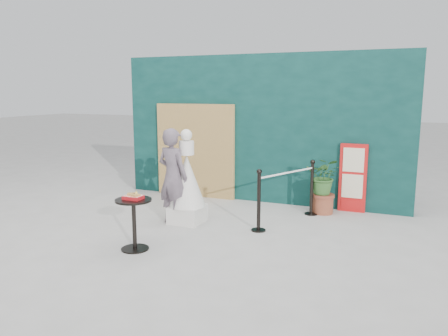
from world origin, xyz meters
TOP-DOWN VIEW (x-y plane):
  - ground at (0.00, 0.00)m, footprint 60.00×60.00m
  - back_wall at (0.00, 3.15)m, footprint 6.00×0.30m
  - bamboo_fence at (-1.40, 2.94)m, footprint 1.80×0.08m
  - woman at (-0.87, 1.01)m, footprint 0.68×0.52m
  - menu_board at (1.90, 2.95)m, footprint 0.50×0.07m
  - statue at (-0.67, 1.14)m, footprint 0.64×0.64m
  - cafe_table at (-0.75, -0.35)m, footprint 0.52×0.52m
  - food_basket at (-0.75, -0.34)m, footprint 0.26×0.19m
  - planter at (1.42, 2.63)m, footprint 0.62×0.54m
  - stanchion_barrier at (0.93, 1.81)m, footprint 0.84×1.54m

SIDE VIEW (x-z plane):
  - ground at x=0.00m, z-range 0.00..0.00m
  - stanchion_barrier at x=0.93m, z-range -0.02..1.01m
  - cafe_table at x=-0.75m, z-range 0.12..0.87m
  - planter at x=1.42m, z-range 0.08..1.14m
  - menu_board at x=1.90m, z-range 0.00..1.30m
  - statue at x=-0.67m, z-range -0.15..1.48m
  - food_basket at x=-0.75m, z-range 0.73..0.84m
  - woman at x=-0.87m, z-range 0.00..1.65m
  - bamboo_fence at x=-1.40m, z-range 0.00..2.00m
  - back_wall at x=0.00m, z-range 0.00..3.00m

